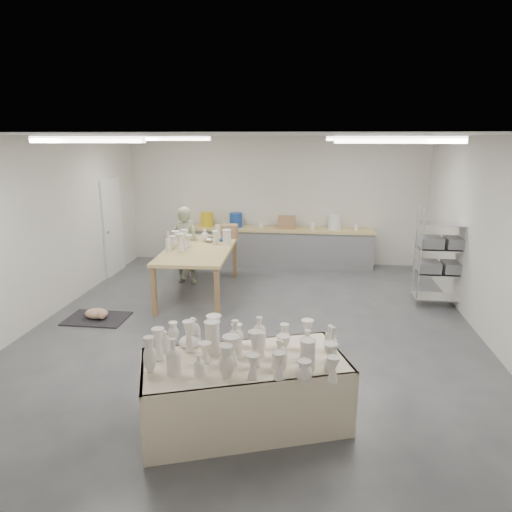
# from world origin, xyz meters

# --- Properties ---
(room) EXTENTS (8.00, 8.02, 3.00)m
(room) POSITION_xyz_m (-0.11, 0.08, 2.06)
(room) COLOR #424449
(room) RESTS_ON ground
(back_counter) EXTENTS (4.60, 0.60, 1.24)m
(back_counter) POSITION_xyz_m (-0.01, 3.68, 0.49)
(back_counter) COLOR tan
(back_counter) RESTS_ON ground
(wire_shelf) EXTENTS (0.88, 0.48, 1.80)m
(wire_shelf) POSITION_xyz_m (3.20, 1.40, 0.92)
(wire_shelf) COLOR silver
(wire_shelf) RESTS_ON ground
(drying_table) EXTENTS (2.32, 1.68, 1.11)m
(drying_table) POSITION_xyz_m (0.23, -2.55, 0.43)
(drying_table) COLOR olive
(drying_table) RESTS_ON ground
(work_table) EXTENTS (1.32, 2.49, 1.29)m
(work_table) POSITION_xyz_m (-1.24, 1.57, 0.91)
(work_table) COLOR tan
(work_table) RESTS_ON ground
(rug) EXTENTS (1.00, 0.70, 0.02)m
(rug) POSITION_xyz_m (-2.66, -0.03, 0.01)
(rug) COLOR black
(rug) RESTS_ON ground
(cat) EXTENTS (0.40, 0.30, 0.17)m
(cat) POSITION_xyz_m (-2.64, -0.04, 0.11)
(cat) COLOR white
(cat) RESTS_ON rug
(potter) EXTENTS (0.63, 0.46, 1.61)m
(potter) POSITION_xyz_m (-1.69, 2.10, 0.81)
(potter) COLOR gray
(potter) RESTS_ON ground
(red_stool) EXTENTS (0.45, 0.45, 0.34)m
(red_stool) POSITION_xyz_m (-1.69, 2.37, 0.30)
(red_stool) COLOR #A4171D
(red_stool) RESTS_ON ground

